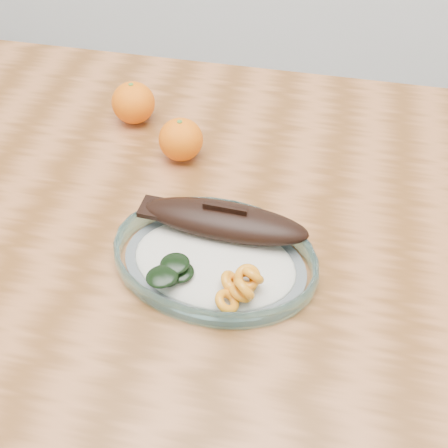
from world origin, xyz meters
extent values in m
plane|color=slate|center=(0.00, 0.00, 0.00)|extent=(3.00, 3.00, 0.00)
cube|color=brown|center=(0.00, 0.00, 0.73)|extent=(1.20, 0.80, 0.04)
cylinder|color=brown|center=(-0.54, 0.34, 0.35)|extent=(0.06, 0.06, 0.71)
ellipsoid|color=white|center=(0.07, -0.11, 0.76)|extent=(0.52, 0.40, 0.01)
torus|color=#92DCE1|center=(0.07, -0.11, 0.77)|extent=(0.54, 0.54, 0.03)
ellipsoid|color=white|center=(0.07, -0.11, 0.77)|extent=(0.47, 0.35, 0.02)
ellipsoid|color=black|center=(0.07, -0.06, 0.80)|extent=(0.23, 0.08, 0.04)
ellipsoid|color=black|center=(0.07, -0.06, 0.79)|extent=(0.20, 0.06, 0.02)
cube|color=black|center=(-0.03, -0.06, 0.80)|extent=(0.04, 0.04, 0.01)
cube|color=black|center=(0.07, -0.06, 0.82)|extent=(0.06, 0.01, 0.02)
torus|color=orange|center=(0.10, -0.16, 0.79)|extent=(0.04, 0.05, 0.03)
torus|color=orange|center=(0.10, -0.18, 0.79)|extent=(0.04, 0.05, 0.03)
torus|color=orange|center=(0.10, -0.16, 0.79)|extent=(0.03, 0.03, 0.04)
torus|color=orange|center=(0.11, -0.15, 0.79)|extent=(0.04, 0.04, 0.04)
torus|color=orange|center=(0.11, -0.17, 0.79)|extent=(0.05, 0.05, 0.03)
torus|color=orange|center=(0.12, -0.15, 0.81)|extent=(0.04, 0.04, 0.04)
torus|color=orange|center=(0.12, -0.15, 0.81)|extent=(0.05, 0.04, 0.04)
torus|color=orange|center=(0.12, -0.17, 0.81)|extent=(0.04, 0.04, 0.04)
ellipsoid|color=black|center=(0.03, -0.15, 0.79)|extent=(0.04, 0.04, 0.01)
ellipsoid|color=black|center=(0.02, -0.16, 0.79)|extent=(0.04, 0.04, 0.01)
ellipsoid|color=black|center=(0.01, -0.17, 0.80)|extent=(0.05, 0.05, 0.01)
ellipsoid|color=black|center=(0.02, -0.15, 0.80)|extent=(0.05, 0.05, 0.01)
ellipsoid|color=black|center=(0.02, -0.17, 0.80)|extent=(0.05, 0.05, 0.01)
sphere|color=orange|center=(-0.14, 0.18, 0.79)|extent=(0.07, 0.07, 0.07)
sphere|color=orange|center=(-0.04, 0.10, 0.79)|extent=(0.07, 0.07, 0.07)
camera|label=1|loc=(0.18, -0.58, 1.32)|focal=45.00mm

